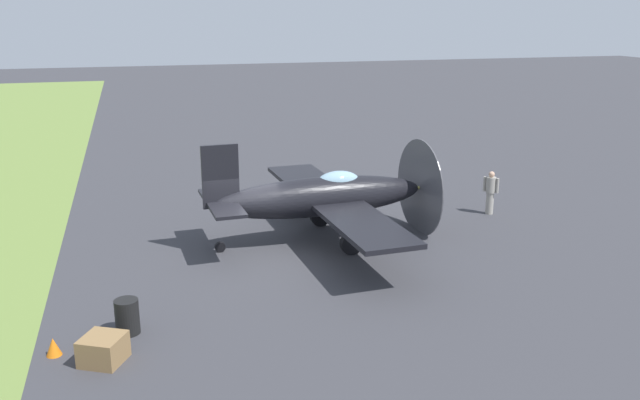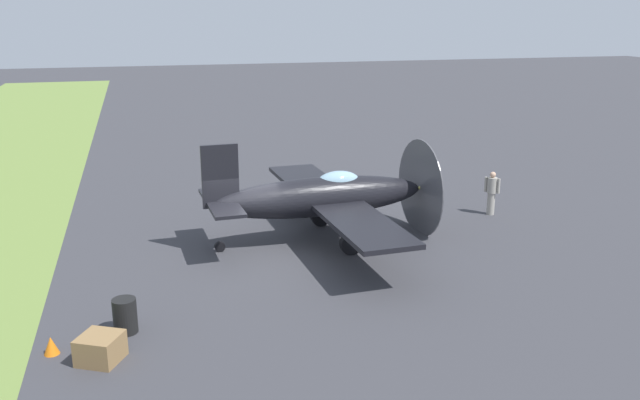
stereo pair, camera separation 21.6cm
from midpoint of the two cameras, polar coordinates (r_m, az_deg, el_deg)
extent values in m
plane|color=#38383D|center=(22.18, -6.53, -4.83)|extent=(160.00, 160.00, 0.00)
ellipsoid|color=black|center=(23.04, -0.27, 0.28)|extent=(1.75, 7.58, 1.37)
cube|color=black|center=(23.23, 0.77, -0.02)|extent=(10.70, 2.41, 0.15)
cube|color=black|center=(21.98, -8.78, 1.99)|extent=(0.17, 1.22, 2.10)
cube|color=black|center=(22.21, -8.69, -0.22)|extent=(3.58, 1.17, 0.11)
cone|color=#B7B24C|center=(24.58, 8.70, 1.09)|extent=(0.75, 0.81, 0.71)
cylinder|color=#4C4C51|center=(24.48, 8.23, 1.05)|extent=(3.54, 0.22, 3.54)
ellipsoid|color=#8CB2C6|center=(23.13, 1.29, 1.56)|extent=(0.85, 1.59, 0.77)
cylinder|color=black|center=(25.02, -0.23, -1.38)|extent=(0.28, 0.76, 0.75)
cylinder|color=black|center=(24.86, -0.23, -0.21)|extent=(0.13, 0.13, 1.06)
cylinder|color=black|center=(22.16, 2.41, -3.72)|extent=(0.28, 0.76, 0.75)
cylinder|color=black|center=(21.98, 2.43, -2.42)|extent=(0.13, 0.13, 1.06)
cylinder|color=black|center=(22.66, -8.80, -3.98)|extent=(0.15, 0.36, 0.35)
cylinder|color=#9E998E|center=(27.27, 14.07, -0.26)|extent=(0.30, 0.30, 0.88)
cylinder|color=#9E998E|center=(27.08, 14.17, 1.27)|extent=(0.38, 0.38, 0.62)
sphere|color=tan|center=(26.98, 14.23, 2.14)|extent=(0.23, 0.23, 0.23)
cylinder|color=#9E998E|center=(27.16, 13.66, 1.34)|extent=(0.11, 0.11, 0.59)
cylinder|color=#9E998E|center=(27.00, 14.69, 1.19)|extent=(0.11, 0.11, 0.59)
cylinder|color=black|center=(17.62, -16.49, -9.53)|extent=(0.60, 0.60, 0.90)
cube|color=olive|center=(16.51, -18.39, -12.01)|extent=(1.22, 1.22, 0.64)
cone|color=orange|center=(17.24, -22.15, -11.53)|extent=(0.36, 0.36, 0.44)
camera|label=1|loc=(0.11, -90.27, -0.08)|focal=37.47mm
camera|label=2|loc=(0.11, 89.73, 0.08)|focal=37.47mm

